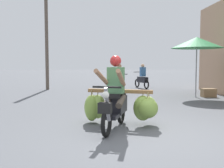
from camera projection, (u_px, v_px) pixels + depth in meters
The scene contains 7 objects.
ground_plane at pixel (153, 138), 5.00m from camera, with size 120.00×120.00×0.00m, color #56595E.
motorbike_main_loaded at pixel (119, 104), 5.92m from camera, with size 1.75×1.77×1.58m.
motorbike_distant_ahead_left at pixel (142, 78), 15.07m from camera, with size 0.71×1.56×1.40m.
motorbike_distant_ahead_right at pixel (119, 82), 11.86m from camera, with size 0.68×1.57×1.40m.
market_umbrella_near_shop at pixel (197, 43), 10.93m from camera, with size 2.10×2.10×2.50m.
produce_crate at pixel (208, 93), 11.19m from camera, with size 0.56×0.40×0.36m, color olive.
utility_pole at pixel (47, 41), 14.25m from camera, with size 0.18×0.18×5.21m, color brown.
Camera 1 is at (-1.04, -4.86, 1.40)m, focal length 42.50 mm.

